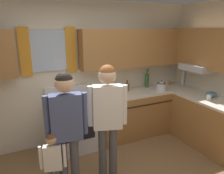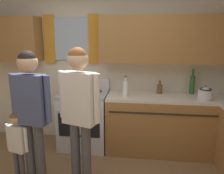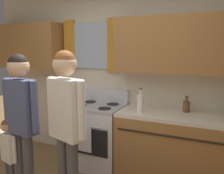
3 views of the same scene
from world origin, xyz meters
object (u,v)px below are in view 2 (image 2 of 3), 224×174
Objects in this scene: stove_oven at (84,119)px; adult_holding_child at (31,105)px; adult_in_plaid at (79,104)px; small_child at (17,141)px; bottle_milk_white at (126,89)px; bottle_squat_brown at (160,89)px; bottle_wine_green at (192,84)px; stovetop_kettle at (205,93)px.

adult_holding_child reaches higher than stove_oven.
small_child is (-0.75, -0.06, -0.47)m from adult_in_plaid.
bottle_milk_white reaches higher than small_child.
bottle_milk_white is 1.53× the size of bottle_squat_brown.
adult_holding_child reaches higher than small_child.
adult_holding_child is at bearing -147.83° from bottle_wine_green.
adult_in_plaid is at bearing -128.92° from bottle_squat_brown.
adult_holding_child is at bearing -156.27° from stovetop_kettle.
stovetop_kettle is (0.61, -0.29, 0.02)m from bottle_squat_brown.
bottle_squat_brown is at bearing 51.08° from adult_in_plaid.
bottle_squat_brown is (0.52, 0.27, -0.04)m from bottle_milk_white.
bottle_wine_green is (0.50, 0.04, 0.07)m from bottle_squat_brown.
adult_holding_child is 1.75× the size of small_child.
adult_in_plaid reaches higher than bottle_wine_green.
bottle_squat_brown is 0.13× the size of adult_holding_child.
adult_in_plaid reaches higher than stove_oven.
bottle_milk_white is (0.68, -0.12, 0.55)m from stove_oven.
bottle_squat_brown is 1.96m from adult_holding_child.
stovetop_kettle is 0.17× the size of adult_holding_child.
small_child is (-1.20, -0.99, -0.43)m from bottle_milk_white.
stovetop_kettle is 2.56m from small_child.
stove_oven is 2.79× the size of bottle_wine_green.
adult_in_plaid is at bearing -77.80° from stove_oven.
stove_oven is at bearing 73.47° from adult_holding_child.
small_child is (-0.52, -1.11, 0.12)m from stove_oven.
small_child is at bearing -143.75° from bottle_squat_brown.
bottle_milk_white is 1.14m from stovetop_kettle.
bottle_wine_green is 0.42× the size of small_child.
adult_in_plaid is (0.55, 0.03, 0.02)m from adult_holding_child.
bottle_wine_green reaches higher than bottle_squat_brown.
stovetop_kettle reaches higher than bottle_squat_brown.
bottle_wine_green reaches higher than stove_oven.
adult_holding_child reaches higher than bottle_milk_white.
bottle_squat_brown reaches higher than small_child.
adult_in_plaid is at bearing -139.85° from bottle_wine_green.
bottle_wine_green is at bearing 4.30° from bottle_squat_brown.
bottle_squat_brown is 1.55m from adult_in_plaid.
adult_in_plaid is (-1.47, -1.24, 0.00)m from bottle_wine_green.
small_child is at bearing -175.59° from adult_in_plaid.
adult_in_plaid is 1.79× the size of small_child.
stovetop_kettle is (0.12, -0.33, -0.06)m from bottle_wine_green.
bottle_milk_white is 0.19× the size of adult_holding_child.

